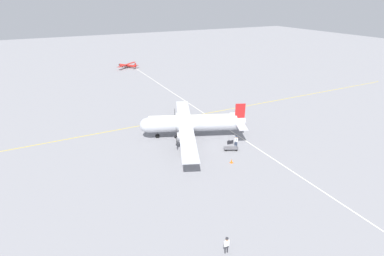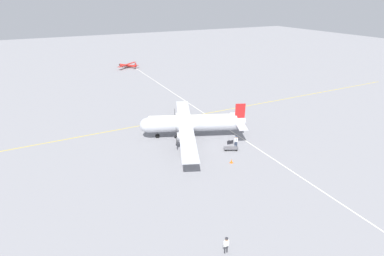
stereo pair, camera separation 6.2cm
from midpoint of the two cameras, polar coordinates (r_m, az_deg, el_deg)
ground_plane at (r=48.45m, az=-0.04°, el=-1.67°), size 300.00×300.00×0.00m
apron_line_eastwest at (r=55.25m, az=-3.86°, el=1.58°), size 120.00×0.16×0.01m
apron_line_northsouth at (r=51.64m, az=6.81°, el=-0.18°), size 0.16×120.00×0.01m
airliner_main at (r=47.44m, az=-0.51°, el=0.94°), size 16.72×22.83×5.44m
crew_foreground at (r=28.11m, az=6.56°, el=-21.03°), size 0.57×0.29×1.68m
passenger_boarding at (r=45.44m, az=8.38°, el=-2.26°), size 0.56×0.35×1.69m
suitcase_near_door at (r=46.51m, az=7.55°, el=-2.66°), size 0.48×0.14×0.57m
suitcase_upright_spare at (r=46.28m, az=7.01°, el=-2.74°), size 0.51×0.18×0.62m
baggage_cart at (r=44.65m, az=7.39°, el=-3.82°), size 2.27×1.82×0.56m
light_aircraft_distant at (r=99.41m, az=-12.25°, el=11.58°), size 7.48×6.81×1.77m
traffic_cone at (r=41.34m, az=7.49°, el=-6.28°), size 0.41×0.41×0.53m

